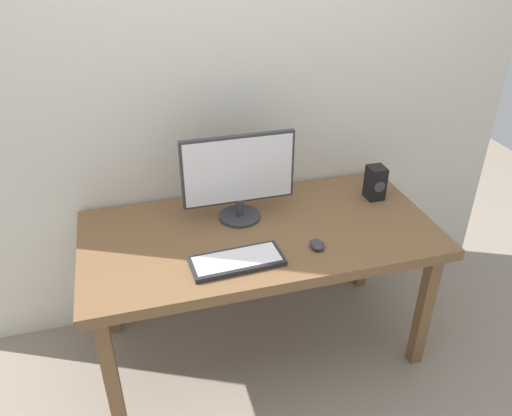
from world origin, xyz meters
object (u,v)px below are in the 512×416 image
monitor (239,176)px  keyboard_primary (237,261)px  mouse (317,245)px  speaker_right (375,183)px  desk (260,243)px

monitor → keyboard_primary: 0.42m
monitor → mouse: (0.26, -0.34, -0.20)m
monitor → speaker_right: bearing=-0.3°
monitor → desk: bearing=-65.7°
monitor → mouse: bearing=-52.2°
monitor → speaker_right: size_ratio=3.06×
mouse → desk: bearing=139.8°
keyboard_primary → speaker_right: size_ratio=2.30×
monitor → keyboard_primary: (-0.10, -0.35, -0.21)m
monitor → keyboard_primary: monitor is taller
speaker_right → monitor: bearing=179.7°
mouse → monitor: bearing=132.7°
mouse → speaker_right: bearing=42.1°
monitor → mouse: size_ratio=6.38×
speaker_right → mouse: bearing=-142.8°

